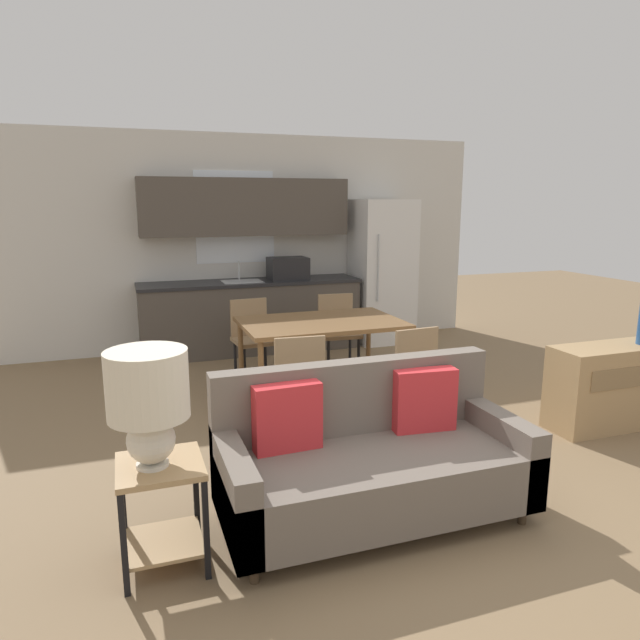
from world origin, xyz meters
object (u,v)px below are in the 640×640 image
object	(u,v)px
table_lamp	(148,396)
dining_chair_far_left	(253,335)
couch	(369,459)
dining_chair_near_right	(408,368)
dining_table	(321,327)
credenza	(616,385)
dining_chair_near_left	(297,378)
refrigerator	(382,272)
side_table	(162,498)
dining_chair_far_right	(338,328)

from	to	relation	value
table_lamp	dining_chair_far_left	bearing A→B (deg)	68.54
couch	dining_chair_near_right	world-z (taller)	couch
dining_table	credenza	xyz separation A→B (m)	(2.11, -1.50, -0.35)
dining_chair_far_left	dining_chair_near_right	bearing A→B (deg)	-64.25
dining_chair_far_left	dining_chair_near_left	bearing A→B (deg)	-94.91
refrigerator	side_table	size ratio (longest dim) A/B	3.34
couch	credenza	size ratio (longest dim) A/B	1.52
couch	credenza	xyz separation A→B (m)	(2.54, 0.60, 0.00)
table_lamp	credenza	size ratio (longest dim) A/B	0.50
couch	dining_chair_far_right	bearing A→B (deg)	72.48
table_lamp	dining_chair_near_left	size ratio (longest dim) A/B	0.71
table_lamp	dining_chair_far_right	xyz separation A→B (m)	(2.16, 3.03, -0.46)
table_lamp	dining_chair_far_right	world-z (taller)	table_lamp
dining_chair_near_left	dining_chair_near_right	bearing A→B (deg)	-177.52
couch	dining_chair_far_left	size ratio (longest dim) A/B	2.14
refrigerator	side_table	world-z (taller)	refrigerator
couch	dining_chair_far_right	size ratio (longest dim) A/B	2.14
refrigerator	side_table	bearing A→B (deg)	-127.74
couch	table_lamp	xyz separation A→B (m)	(-1.25, -0.13, 0.58)
credenza	side_table	bearing A→B (deg)	-169.37
refrigerator	dining_chair_far_left	bearing A→B (deg)	-151.44
couch	dining_chair_far_right	distance (m)	3.05
credenza	dining_chair_far_right	world-z (taller)	dining_chair_far_right
couch	credenza	bearing A→B (deg)	13.22
refrigerator	credenza	xyz separation A→B (m)	(0.57, -3.40, -0.60)
table_lamp	dining_chair_near_left	world-z (taller)	table_lamp
dining_chair_near_left	dining_chair_far_left	distance (m)	1.60
dining_chair_near_left	refrigerator	bearing A→B (deg)	-122.03
couch	dining_chair_near_left	size ratio (longest dim) A/B	2.14
side_table	table_lamp	bearing A→B (deg)	-152.46
dining_table	table_lamp	world-z (taller)	table_lamp
credenza	dining_chair_far_right	bearing A→B (deg)	125.12
refrigerator	dining_chair_far_right	bearing A→B (deg)	-133.75
refrigerator	dining_chair_near_right	bearing A→B (deg)	-110.93
refrigerator	table_lamp	distance (m)	5.23
dining_chair_near_right	dining_chair_far_right	bearing A→B (deg)	-94.82
couch	dining_chair_near_left	xyz separation A→B (m)	(-0.06, 1.29, 0.13)
refrigerator	dining_chair_near_right	xyz separation A→B (m)	(-1.05, -2.75, -0.47)
side_table	credenza	bearing A→B (deg)	10.63
couch	credenza	world-z (taller)	couch
couch	table_lamp	distance (m)	1.38
credenza	dining_chair_far_right	distance (m)	2.82
refrigerator	couch	size ratio (longest dim) A/B	1.04
refrigerator	dining_chair_near_right	world-z (taller)	refrigerator
dining_chair_far_left	credenza	bearing A→B (deg)	-46.43
dining_chair_near_right	dining_chair_near_left	xyz separation A→B (m)	(-0.97, 0.04, 0.00)
refrigerator	dining_table	world-z (taller)	refrigerator
couch	dining_chair_near_right	size ratio (longest dim) A/B	2.14
dining_table	couch	world-z (taller)	couch
side_table	dining_chair_near_right	world-z (taller)	dining_chair_near_right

